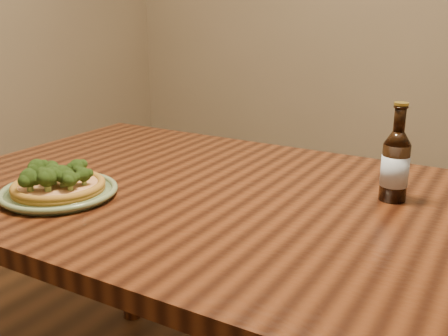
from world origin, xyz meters
The scene contains 4 objects.
table centered at (0.00, 0.10, 0.66)m, with size 1.60×0.90×0.75m.
plate centered at (-0.40, -0.11, 0.76)m, with size 0.26×0.26×0.02m.
pizza centered at (-0.40, -0.11, 0.78)m, with size 0.21×0.21×0.07m.
beer_bottle centered at (0.25, 0.24, 0.83)m, with size 0.06×0.06×0.22m.
Camera 1 is at (0.48, -0.88, 1.16)m, focal length 42.00 mm.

